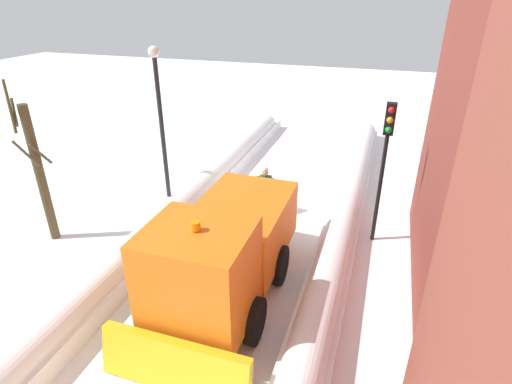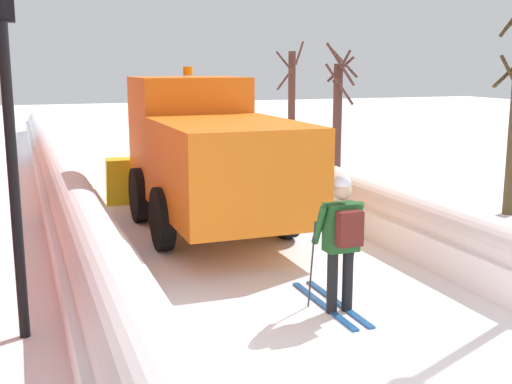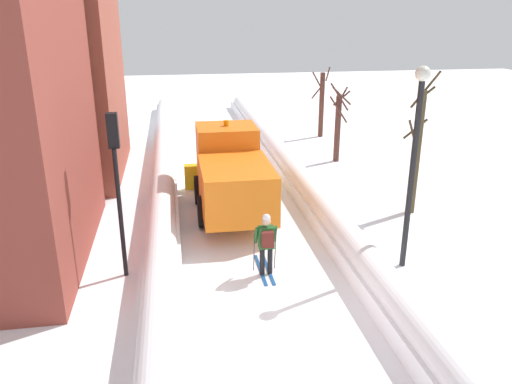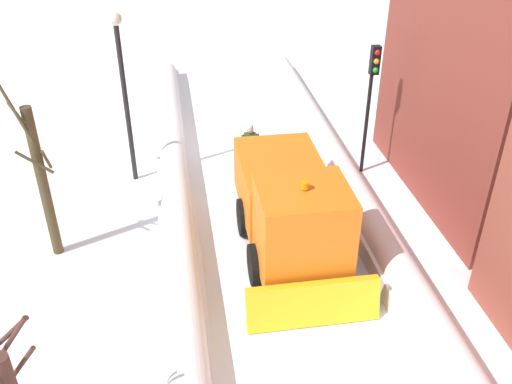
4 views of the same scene
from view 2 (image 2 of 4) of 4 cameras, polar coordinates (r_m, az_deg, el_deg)
name	(u,v)px [view 2 (image 2 of 4)]	position (r m, az deg, el deg)	size (l,w,h in m)	color
ground_plane	(183,196)	(15.67, -6.56, -0.39)	(80.00, 80.00, 0.00)	white
snowbank_left	(65,186)	(15.18, -16.69, 0.51)	(1.10, 36.00, 1.01)	white
snowbank_right	(286,173)	(16.45, 2.72, 1.69)	(1.10, 36.00, 0.98)	white
plow_truck	(208,154)	(12.26, -4.34, 3.42)	(3.20, 5.98, 3.12)	orange
skier	(341,237)	(8.18, 7.62, -4.01)	(0.62, 1.80, 1.81)	black
traffic_light_pole	(5,64)	(7.66, -21.48, 10.57)	(0.28, 0.42, 4.50)	black
bare_tree_mid	(338,110)	(19.80, 7.31, 7.25)	(1.04, 1.02, 3.81)	#503029
bare_tree_far	(292,97)	(24.72, 3.19, 8.42)	(0.97, 1.24, 4.02)	#502E24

